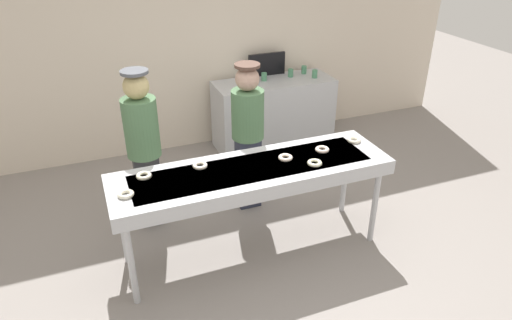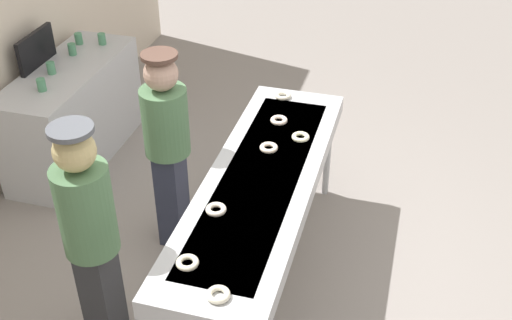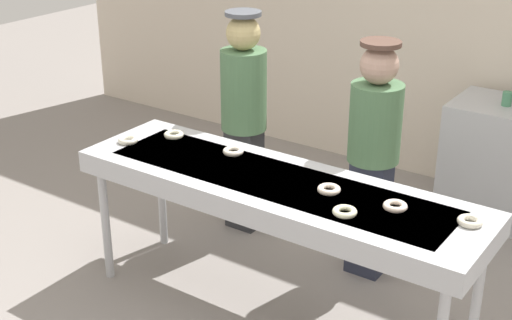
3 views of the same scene
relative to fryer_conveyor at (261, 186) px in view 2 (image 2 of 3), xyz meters
The scene contains 18 objects.
ground_plane 0.84m from the fryer_conveyor, ahead, with size 16.00×16.00×0.00m, color gray.
fryer_conveyor is the anchor object (origin of this frame).
sugar_donut_0 0.47m from the fryer_conveyor, 158.30° to the left, with size 0.13×0.13×0.03m, color white.
sugar_donut_1 0.56m from the fryer_conveyor, 16.21° to the right, with size 0.13×0.13×0.03m, color #EFEEC4.
sugar_donut_2 0.34m from the fryer_conveyor, ahead, with size 0.13×0.13×0.03m, color #FAE5CD.
sugar_donut_3 0.73m from the fryer_conveyor, ahead, with size 0.13×0.13×0.03m, color #FEE6D1.
sugar_donut_4 1.11m from the fryer_conveyor, ahead, with size 0.13×0.13×0.03m, color silver.
sugar_donut_5 1.10m from the fryer_conveyor, behind, with size 0.13×0.13×0.03m, color #ECE5CA.
sugar_donut_6 0.93m from the fryer_conveyor, 169.29° to the left, with size 0.13×0.13×0.03m, color #EDE9C8.
worker_baker 0.81m from the fryer_conveyor, 72.43° to the left, with size 0.33×0.33×1.60m.
worker_assistant 1.16m from the fryer_conveyor, 134.62° to the left, with size 0.33×0.33×1.65m.
prep_counter 2.38m from the fryer_conveyor, 62.03° to the left, with size 1.59×0.61×0.91m, color #B7BABF.
paper_cup_0 2.60m from the fryer_conveyor, 50.28° to the left, with size 0.07×0.07×0.11m, color #4C8C66.
paper_cup_1 2.36m from the fryer_conveyor, 65.24° to the left, with size 0.07×0.07×0.11m, color #4C8C66.
paper_cup_2 2.56m from the fryer_conveyor, 57.39° to the left, with size 0.07×0.07×0.11m, color #4C8C66.
paper_cup_3 2.17m from the fryer_conveyor, 71.44° to the left, with size 0.07×0.07×0.11m, color #4C8C66.
paper_cup_4 2.74m from the fryer_conveyor, 54.00° to the left, with size 0.07×0.07×0.11m, color #4C8C66.
menu_display 2.59m from the fryer_conveyor, 64.69° to the left, with size 0.52×0.04×0.30m, color black.
Camera 2 is at (-3.27, -0.88, 3.37)m, focal length 44.28 mm.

